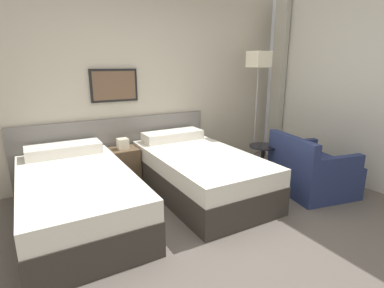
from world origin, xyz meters
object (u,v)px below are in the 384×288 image
side_table (263,157)px  bed_near_window (199,172)px  bed_near_door (77,197)px  floor_lamp (258,68)px  armchair (311,173)px  nightstand (124,165)px

side_table → bed_near_window: bearing=171.4°
bed_near_door → floor_lamp: bearing=10.2°
armchair → nightstand: bearing=65.5°
floor_lamp → bed_near_door: bearing=-169.8°
bed_near_door → floor_lamp: 3.17m
bed_near_window → floor_lamp: 1.95m
bed_near_window → side_table: (0.95, -0.14, 0.09)m
bed_near_window → bed_near_door: bearing=180.0°
bed_near_window → nightstand: (-0.74, 0.77, -0.01)m
bed_near_door → armchair: size_ratio=1.95×
armchair → floor_lamp: bearing=7.3°
nightstand → side_table: (1.69, -0.92, 0.10)m
nightstand → floor_lamp: (2.11, -0.26, 1.30)m
bed_near_door → nightstand: bed_near_door is taller
nightstand → armchair: 2.50m
bed_near_door → armchair: armchair is taller
bed_near_door → nightstand: bearing=46.1°
nightstand → armchair: size_ratio=0.63×
floor_lamp → side_table: 1.43m
nightstand → floor_lamp: bearing=-7.0°
floor_lamp → armchair: size_ratio=1.76×
floor_lamp → side_table: bearing=-122.5°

